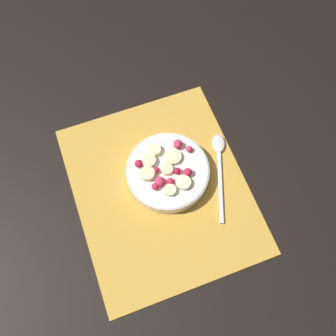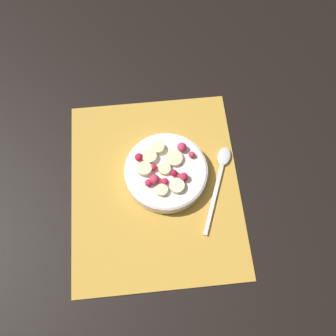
% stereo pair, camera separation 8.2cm
% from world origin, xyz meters
% --- Properties ---
extents(ground_plane, '(3.00, 3.00, 0.00)m').
position_xyz_m(ground_plane, '(0.00, 0.00, 0.00)').
color(ground_plane, black).
extents(placemat, '(0.45, 0.38, 0.01)m').
position_xyz_m(placemat, '(0.00, 0.00, 0.00)').
color(placemat, gold).
rests_on(placemat, ground_plane).
extents(fruit_bowl, '(0.19, 0.19, 0.05)m').
position_xyz_m(fruit_bowl, '(0.03, -0.03, 0.03)').
color(fruit_bowl, white).
rests_on(fruit_bowl, placemat).
extents(spoon, '(0.21, 0.10, 0.01)m').
position_xyz_m(spoon, '(0.02, -0.15, 0.01)').
color(spoon, silver).
rests_on(spoon, placemat).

